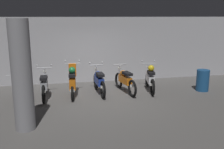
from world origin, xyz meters
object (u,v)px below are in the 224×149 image
Objects in this scene: motorbike_slot_2 at (99,81)px; motorbike_slot_3 at (125,80)px; motorbike_slot_0 at (44,85)px; motorbike_slot_4 at (150,78)px; bicycle at (14,90)px; trash_bin at (203,80)px; support_pillar at (22,76)px; motorbike_slot_1 at (73,81)px.

motorbike_slot_3 is at bearing -3.14° from motorbike_slot_2.
motorbike_slot_4 is (4.07, 0.05, 0.04)m from motorbike_slot_0.
motorbike_slot_0 is at bearing 3.48° from bicycle.
trash_bin is at bearing -11.12° from motorbike_slot_4.
motorbike_slot_3 is 2.28× the size of trash_bin.
support_pillar is at bearing -160.66° from trash_bin.
trash_bin is at bearing -3.97° from motorbike_slot_1.
motorbike_slot_0 is 2.30× the size of trash_bin.
motorbike_slot_0 is 1.00× the size of motorbike_slot_2.
motorbike_slot_2 is at bearing 173.23° from trash_bin.
motorbike_slot_3 is (3.04, 0.08, -0.00)m from motorbike_slot_0.
motorbike_slot_1 is (1.02, -0.00, 0.08)m from motorbike_slot_0.
motorbike_slot_0 is at bearing -179.29° from motorbike_slot_4.
motorbike_slot_1 is at bearing 62.12° from support_pillar.
bicycle is at bearing 104.26° from support_pillar.
motorbike_slot_4 is 2.27× the size of trash_bin.
motorbike_slot_1 is at bearing -177.82° from motorbike_slot_3.
motorbike_slot_2 is at bearing 7.47° from motorbike_slot_1.
motorbike_slot_3 is at bearing 1.94° from bicycle.
trash_bin is (5.12, -0.36, -0.14)m from motorbike_slot_1.
bicycle is at bearing -178.73° from motorbike_slot_4.
motorbike_slot_0 is 1.16× the size of motorbike_slot_1.
support_pillar reaches higher than motorbike_slot_0.
support_pillar is (0.66, -2.58, 1.08)m from bicycle.
motorbike_slot_4 is (1.02, -0.02, 0.04)m from motorbike_slot_3.
motorbike_slot_3 reaches higher than trash_bin.
support_pillar is at bearing -98.19° from motorbike_slot_0.
trash_bin is (6.14, -0.36, -0.07)m from motorbike_slot_0.
motorbike_slot_2 is 2.04m from motorbike_slot_4.
motorbike_slot_1 is at bearing 1.70° from bicycle.
motorbike_slot_1 is 3.05m from motorbike_slot_4.
support_pillar is (-3.42, -2.72, 0.95)m from motorbike_slot_3.
support_pillar reaches higher than motorbike_slot_2.
motorbike_slot_1 reaches higher than motorbike_slot_0.
motorbike_slot_1 is 2.03m from motorbike_slot_3.
motorbike_slot_4 is at bearing 168.88° from trash_bin.
motorbike_slot_3 is at bearing 2.18° from motorbike_slot_1.
motorbike_slot_4 is at bearing 31.23° from support_pillar.
motorbike_slot_2 is at bearing 49.03° from support_pillar.
motorbike_slot_1 reaches higher than motorbike_slot_4.
motorbike_slot_2 is (2.03, 0.13, 0.00)m from motorbike_slot_0.
motorbike_slot_0 and motorbike_slot_2 have the same top height.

